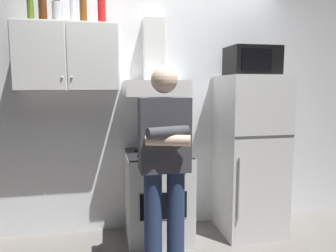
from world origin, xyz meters
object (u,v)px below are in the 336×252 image
object	(u,v)px
bottle_beer_brown	(83,9)
person_standing	(164,164)
cooking_pot	(174,148)
bottle_soda_red	(102,11)
bottle_rum_dark	(43,9)
microwave	(252,61)
bottle_vodka_clear	(73,7)
stove_oven	(158,196)
refrigerator	(250,155)
bottle_canister_steel	(57,13)
bottle_olive_oil	(30,10)
upper_cabinet	(68,58)
range_hood	(155,75)

from	to	relation	value
bottle_beer_brown	person_standing	bearing A→B (deg)	-50.49
cooking_pot	bottle_soda_red	world-z (taller)	bottle_soda_red
cooking_pot	bottle_rum_dark	bearing A→B (deg)	165.93
microwave	bottle_vodka_clear	distance (m)	1.75
microwave	stove_oven	bearing A→B (deg)	-178.85
refrigerator	person_standing	xyz separation A→B (m)	(-1.00, -0.61, 0.10)
refrigerator	cooking_pot	size ratio (longest dim) A/B	5.04
person_standing	bottle_rum_dark	xyz separation A→B (m)	(-0.96, 0.77, 1.28)
bottle_vodka_clear	bottle_canister_steel	bearing A→B (deg)	170.72
refrigerator	bottle_vodka_clear	distance (m)	2.19
microwave	bottle_vodka_clear	xyz separation A→B (m)	(-1.69, 0.10, 0.45)
bottle_olive_oil	bottle_soda_red	xyz separation A→B (m)	(0.61, 0.03, 0.02)
bottle_canister_steel	bottle_rum_dark	bearing A→B (deg)	170.73
stove_oven	cooking_pot	distance (m)	0.52
microwave	person_standing	world-z (taller)	microwave
upper_cabinet	bottle_rum_dark	world-z (taller)	bottle_rum_dark
bottle_olive_oil	bottle_vodka_clear	world-z (taller)	bottle_vodka_clear
upper_cabinet	stove_oven	size ratio (longest dim) A/B	1.03
person_standing	cooking_pot	world-z (taller)	person_standing
upper_cabinet	person_standing	bearing A→B (deg)	-44.26
stove_oven	bottle_rum_dark	bearing A→B (deg)	170.65
person_standing	bottle_olive_oil	bearing A→B (deg)	144.97
person_standing	bottle_rum_dark	world-z (taller)	bottle_rum_dark
bottle_canister_steel	bottle_vodka_clear	size ratio (longest dim) A/B	0.69
upper_cabinet	bottle_canister_steel	world-z (taller)	bottle_canister_steel
range_hood	bottle_vodka_clear	xyz separation A→B (m)	(-0.74, -0.00, 0.60)
stove_oven	bottle_beer_brown	distance (m)	1.87
microwave	person_standing	distance (m)	1.45
stove_oven	cooking_pot	xyz separation A→B (m)	(0.13, -0.12, 0.49)
cooking_pot	bottle_canister_steel	distance (m)	1.61
stove_oven	bottle_olive_oil	xyz separation A→B (m)	(-1.10, 0.13, 1.73)
stove_oven	bottle_vodka_clear	xyz separation A→B (m)	(-0.74, 0.12, 1.76)
stove_oven	bottle_vodka_clear	distance (m)	1.91
bottle_olive_oil	upper_cabinet	bearing A→B (deg)	-1.39
range_hood	person_standing	bearing A→B (deg)	-93.91
person_standing	bottle_beer_brown	bearing A→B (deg)	129.51
bottle_soda_red	bottle_rum_dark	bearing A→B (deg)	179.79
bottle_beer_brown	bottle_rum_dark	bearing A→B (deg)	173.65
range_hood	bottle_olive_oil	size ratio (longest dim) A/B	3.18
cooking_pot	bottle_beer_brown	world-z (taller)	bottle_beer_brown
refrigerator	bottle_rum_dark	bearing A→B (deg)	175.18
range_hood	refrigerator	bearing A→B (deg)	-7.55
bottle_soda_red	upper_cabinet	bearing A→B (deg)	-172.89
bottle_soda_red	bottle_beer_brown	world-z (taller)	bottle_beer_brown
bottle_rum_dark	stove_oven	bearing A→B (deg)	-9.35
bottle_canister_steel	bottle_olive_oil	bearing A→B (deg)	-176.80
range_hood	microwave	distance (m)	0.97
range_hood	bottle_vodka_clear	distance (m)	0.95
stove_oven	microwave	xyz separation A→B (m)	(0.95, 0.02, 1.31)
microwave	bottle_rum_dark	bearing A→B (deg)	175.71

